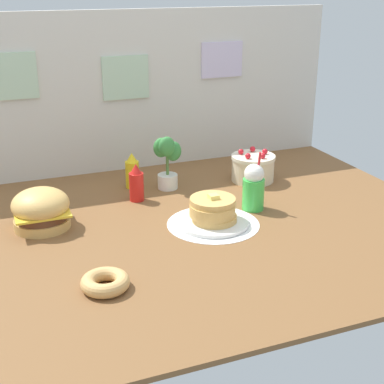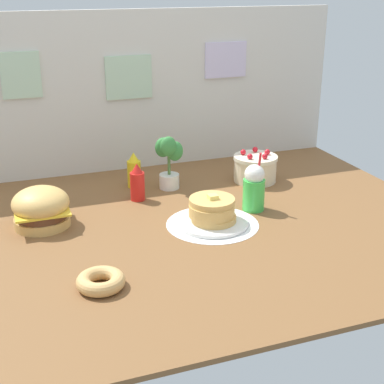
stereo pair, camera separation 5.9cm
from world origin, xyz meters
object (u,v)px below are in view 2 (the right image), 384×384
pancake_stack (212,213)px  layer_cake (255,168)px  mustard_bottle (134,171)px  potted_plant (169,160)px  cream_soda_cup (254,188)px  ketchup_bottle (137,183)px  burger (41,208)px  donut_pink_glaze (101,281)px

pancake_stack → layer_cake: (0.42, 0.44, 0.02)m
mustard_bottle → potted_plant: (0.16, -0.08, 0.07)m
cream_soda_cup → ketchup_bottle: bearing=147.4°
burger → pancake_stack: (0.70, -0.24, -0.03)m
ketchup_bottle → cream_soda_cup: 0.56m
potted_plant → donut_pink_glaze: bearing=-121.8°
layer_cake → mustard_bottle: 0.64m
donut_pink_glaze → burger: bearing=102.6°
potted_plant → mustard_bottle: bearing=153.9°
ketchup_bottle → potted_plant: size_ratio=0.66×
ketchup_bottle → potted_plant: 0.23m
donut_pink_glaze → potted_plant: 1.01m
cream_soda_cup → pancake_stack: bearing=-159.7°
burger → layer_cake: (1.12, 0.20, -0.01)m
mustard_bottle → donut_pink_glaze: 1.00m
layer_cake → cream_soda_cup: cream_soda_cup is taller
layer_cake → ketchup_bottle: bearing=-176.1°
pancake_stack → potted_plant: bearing=94.4°
burger → potted_plant: bearing=20.6°
cream_soda_cup → potted_plant: size_ratio=0.98×
mustard_bottle → donut_pink_glaze: bearing=-111.4°
layer_cake → cream_soda_cup: (-0.18, -0.35, 0.04)m
potted_plant → layer_cake: bearing=-6.7°
pancake_stack → mustard_bottle: mustard_bottle is taller
mustard_bottle → ketchup_bottle: bearing=-99.5°
layer_cake → burger: bearing=-170.1°
donut_pink_glaze → pancake_stack: bearing=32.5°
mustard_bottle → potted_plant: size_ratio=0.66×
burger → donut_pink_glaze: size_ratio=1.43×
cream_soda_cup → donut_pink_glaze: size_ratio=1.61×
cream_soda_cup → mustard_bottle: bearing=132.7°
layer_cake → potted_plant: potted_plant is taller
burger → pancake_stack: size_ratio=0.78×
burger → layer_cake: 1.14m
layer_cake → donut_pink_glaze: bearing=-141.0°
mustard_bottle → donut_pink_glaze: (-0.36, -0.93, -0.06)m
pancake_stack → donut_pink_glaze: size_ratio=1.83×
burger → ketchup_bottle: bearing=17.8°
layer_cake → ketchup_bottle: ketchup_bottle is taller
burger → potted_plant: 0.71m
burger → cream_soda_cup: size_ratio=0.88×
mustard_bottle → potted_plant: 0.19m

